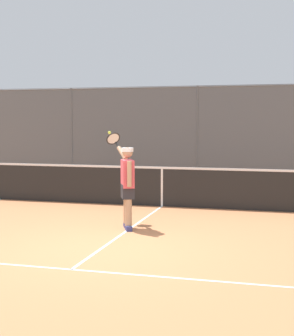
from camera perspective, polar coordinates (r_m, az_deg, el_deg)
The scene contains 5 objects.
ground_plane at distance 8.36m, azimuth -5.07°, elevation -8.95°, with size 60.00×60.00×0.00m, color #C67A4C.
court_line_markings at distance 6.95m, azimuth -9.65°, elevation -11.94°, with size 8.77×9.95×0.01m.
fence_backdrop at distance 17.80m, azimuth 5.96°, elevation 2.92°, with size 21.14×1.37×3.23m.
tennis_net at distance 12.25m, azimuth 1.70°, elevation -2.03°, with size 11.27×0.09×1.07m.
tennis_player at distance 9.65m, azimuth -2.25°, elevation -1.58°, with size 0.86×1.12×1.85m.
Camera 1 is at (-2.79, 7.61, 2.05)m, focal length 54.38 mm.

